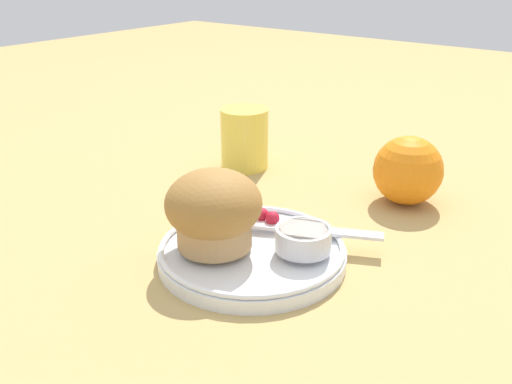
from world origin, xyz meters
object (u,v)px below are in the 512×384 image
(muffin, at_px, (214,210))
(orange_fruit, at_px, (408,170))
(butter_knife, at_px, (289,228))
(juice_glass, at_px, (245,138))

(muffin, relative_size, orange_fruit, 1.12)
(muffin, height_order, butter_knife, muffin)
(muffin, distance_m, orange_fruit, 0.28)
(muffin, distance_m, butter_knife, 0.09)
(butter_knife, xyz_separation_m, juice_glass, (-0.19, 0.16, 0.02))
(orange_fruit, relative_size, juice_glass, 0.98)
(muffin, relative_size, juice_glass, 1.11)
(muffin, height_order, juice_glass, muffin)
(juice_glass, bearing_deg, butter_knife, -40.00)
(orange_fruit, xyz_separation_m, juice_glass, (-0.24, -0.03, 0.00))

